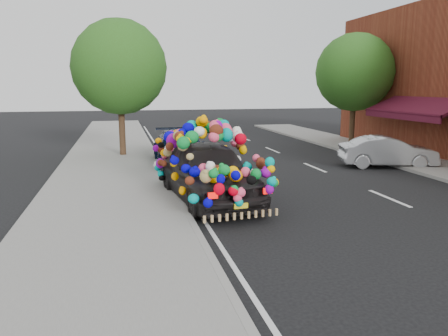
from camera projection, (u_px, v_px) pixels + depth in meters
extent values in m
plane|color=black|center=(271.00, 206.00, 11.78)|extent=(100.00, 100.00, 0.00)
cube|color=gray|center=(106.00, 215.00, 10.79)|extent=(4.00, 60.00, 0.12)
cube|color=gray|center=(185.00, 209.00, 11.23)|extent=(0.15, 60.00, 0.13)
cube|color=#480D1E|center=(415.00, 106.00, 19.06)|extent=(1.62, 5.20, 0.75)
cube|color=#480D1E|center=(399.00, 115.00, 18.97)|extent=(0.06, 5.20, 0.35)
cylinder|color=#332114|center=(122.00, 127.00, 19.75)|extent=(0.28, 0.28, 2.73)
sphere|color=#2A4E15|center=(119.00, 67.00, 19.26)|extent=(4.20, 4.20, 4.20)
cylinder|color=#332114|center=(352.00, 122.00, 22.92)|extent=(0.28, 0.28, 2.64)
sphere|color=#2A4E15|center=(355.00, 72.00, 22.44)|extent=(4.00, 4.00, 4.00)
imported|color=black|center=(208.00, 171.00, 12.27)|extent=(2.50, 5.11, 1.68)
cube|color=red|center=(213.00, 196.00, 9.76)|extent=(0.23, 0.08, 0.14)
cube|color=red|center=(268.00, 191.00, 10.20)|extent=(0.23, 0.08, 0.14)
cube|color=yellow|center=(241.00, 206.00, 10.03)|extent=(0.34, 0.08, 0.12)
imported|color=black|center=(180.00, 148.00, 17.83)|extent=(2.00, 4.82, 1.39)
imported|color=#B5B7BC|center=(388.00, 152.00, 17.45)|extent=(3.95, 2.27, 1.23)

